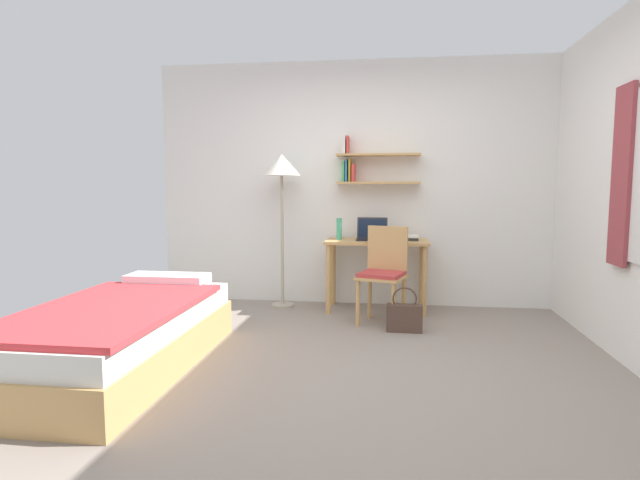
# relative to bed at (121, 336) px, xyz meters

# --- Properties ---
(ground_plane) EXTENTS (5.28, 5.28, 0.00)m
(ground_plane) POSITION_rel_bed_xyz_m (1.53, 0.27, -0.24)
(ground_plane) COLOR gray
(wall_back) EXTENTS (4.40, 0.27, 2.60)m
(wall_back) POSITION_rel_bed_xyz_m (1.53, 2.29, 1.06)
(wall_back) COLOR white
(wall_back) RESTS_ON ground_plane
(bed) EXTENTS (0.98, 2.03, 0.54)m
(bed) POSITION_rel_bed_xyz_m (0.00, 0.00, 0.00)
(bed) COLOR tan
(bed) RESTS_ON ground_plane
(desk) EXTENTS (1.04, 0.51, 0.73)m
(desk) POSITION_rel_bed_xyz_m (1.72, 1.97, 0.35)
(desk) COLOR tan
(desk) RESTS_ON ground_plane
(desk_chair) EXTENTS (0.50, 0.49, 0.90)m
(desk_chair) POSITION_rel_bed_xyz_m (1.80, 1.49, 0.26)
(desk_chair) COLOR tan
(desk_chair) RESTS_ON ground_plane
(standing_lamp) EXTENTS (0.39, 0.39, 1.61)m
(standing_lamp) POSITION_rel_bed_xyz_m (0.73, 2.01, 1.17)
(standing_lamp) COLOR #B2A893
(standing_lamp) RESTS_ON ground_plane
(laptop) EXTENTS (0.32, 0.24, 0.23)m
(laptop) POSITION_rel_bed_xyz_m (1.67, 1.98, 0.55)
(laptop) COLOR black
(laptop) RESTS_ON desk
(water_bottle) EXTENTS (0.06, 0.06, 0.22)m
(water_bottle) POSITION_rel_bed_xyz_m (1.34, 1.96, 0.60)
(water_bottle) COLOR #42A87F
(water_bottle) RESTS_ON desk
(book_stack) EXTENTS (0.19, 0.21, 0.05)m
(book_stack) POSITION_rel_bed_xyz_m (2.05, 1.99, 0.52)
(book_stack) COLOR #333338
(book_stack) RESTS_ON desk
(handbag) EXTENTS (0.31, 0.11, 0.40)m
(handbag) POSITION_rel_bed_xyz_m (1.99, 1.21, -0.10)
(handbag) COLOR #4C382D
(handbag) RESTS_ON ground_plane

